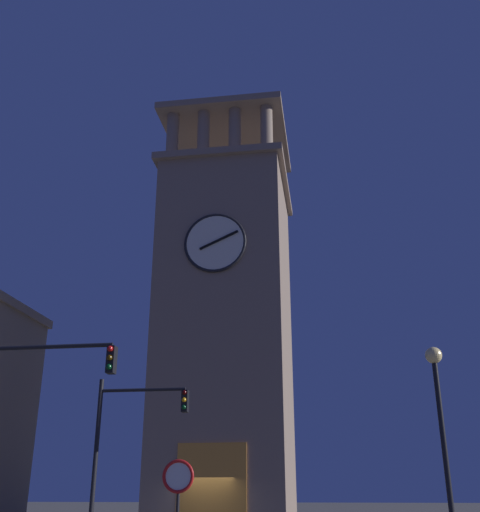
{
  "coord_description": "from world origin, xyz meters",
  "views": [
    {
      "loc": [
        -5.71,
        28.48,
        1.88
      ],
      "look_at": [
        -0.92,
        -4.24,
        14.74
      ],
      "focal_mm": 42.71,
      "sensor_mm": 36.0,
      "label": 1
    }
  ],
  "objects_px": {
    "traffic_signal_mid": "(126,434)",
    "no_horn_sign": "(178,485)",
    "street_lamp": "(440,412)",
    "traffic_signal_near": "(15,404)",
    "clocktower": "(227,332)"
  },
  "relations": [
    {
      "from": "traffic_signal_mid",
      "to": "no_horn_sign",
      "type": "xyz_separation_m",
      "value": [
        -3.39,
        6.0,
        -1.72
      ]
    },
    {
      "from": "clocktower",
      "to": "traffic_signal_mid",
      "type": "bearing_deg",
      "value": 82.12
    },
    {
      "from": "traffic_signal_near",
      "to": "clocktower",
      "type": "bearing_deg",
      "value": -100.35
    },
    {
      "from": "traffic_signal_mid",
      "to": "no_horn_sign",
      "type": "relative_size",
      "value": 2.16
    },
    {
      "from": "street_lamp",
      "to": "clocktower",
      "type": "bearing_deg",
      "value": -62.79
    },
    {
      "from": "clocktower",
      "to": "traffic_signal_mid",
      "type": "height_order",
      "value": "clocktower"
    },
    {
      "from": "traffic_signal_near",
      "to": "street_lamp",
      "type": "height_order",
      "value": "traffic_signal_near"
    },
    {
      "from": "clocktower",
      "to": "no_horn_sign",
      "type": "xyz_separation_m",
      "value": [
        -1.79,
        17.57,
        -8.15
      ]
    },
    {
      "from": "clocktower",
      "to": "traffic_signal_near",
      "type": "distance_m",
      "value": 18.11
    },
    {
      "from": "street_lamp",
      "to": "no_horn_sign",
      "type": "relative_size",
      "value": 2.09
    },
    {
      "from": "street_lamp",
      "to": "traffic_signal_near",
      "type": "bearing_deg",
      "value": 3.5
    },
    {
      "from": "clocktower",
      "to": "street_lamp",
      "type": "bearing_deg",
      "value": 117.21
    },
    {
      "from": "traffic_signal_mid",
      "to": "street_lamp",
      "type": "bearing_deg",
      "value": 155.44
    },
    {
      "from": "clocktower",
      "to": "traffic_signal_near",
      "type": "bearing_deg",
      "value": 79.65
    },
    {
      "from": "traffic_signal_mid",
      "to": "no_horn_sign",
      "type": "height_order",
      "value": "traffic_signal_mid"
    }
  ]
}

